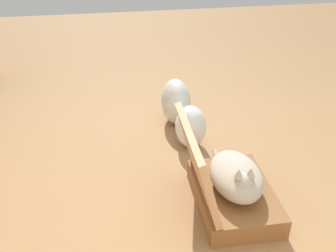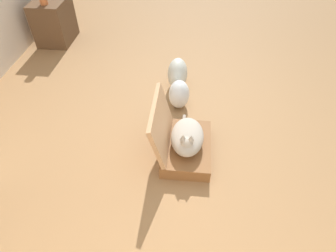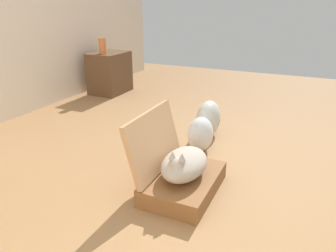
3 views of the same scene
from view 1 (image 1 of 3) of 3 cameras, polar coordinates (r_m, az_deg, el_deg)
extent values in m
plane|color=#9E7247|center=(2.72, 5.20, -5.94)|extent=(7.68, 7.68, 0.00)
cube|color=brown|center=(2.43, 9.07, -9.62)|extent=(0.62, 0.42, 0.12)
cube|color=tan|center=(2.21, 4.07, -4.99)|extent=(0.62, 0.14, 0.41)
ellipsoid|color=#B2A899|center=(2.33, 9.37, -6.82)|extent=(0.44, 0.28, 0.17)
sphere|color=#B2A899|center=(2.22, 10.39, -7.86)|extent=(0.12, 0.12, 0.12)
cone|color=#B2A899|center=(2.18, 11.37, -6.27)|extent=(0.05, 0.05, 0.05)
cone|color=#B2A899|center=(2.17, 9.77, -6.46)|extent=(0.05, 0.05, 0.05)
cylinder|color=#B2A899|center=(2.50, 7.02, -5.02)|extent=(0.20, 0.03, 0.07)
ellipsoid|color=silver|center=(2.86, 3.15, -0.08)|extent=(0.26, 0.22, 0.30)
ellipsoid|color=silver|center=(3.14, 1.10, 3.38)|extent=(0.34, 0.22, 0.35)
camera|label=2|loc=(0.77, 98.77, 29.52)|focal=31.08mm
camera|label=3|loc=(1.41, 73.53, -9.82)|focal=33.88mm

